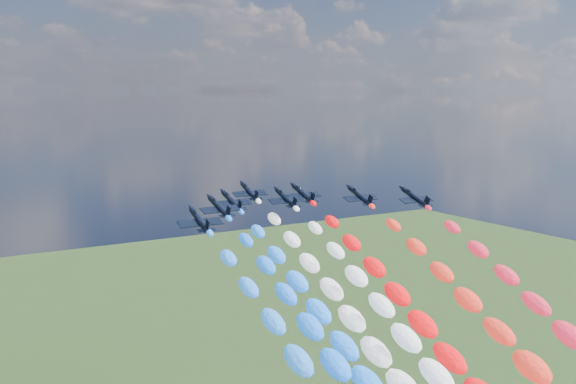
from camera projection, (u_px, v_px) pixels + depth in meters
jet_0 at (199, 220)px, 129.72m from camera, size 8.90×11.78×6.25m
jet_1 at (219, 207)px, 144.28m from camera, size 8.93×11.80×6.25m
jet_2 at (231, 201)px, 152.43m from camera, size 8.53×11.51×6.25m
jet_3 at (286, 198)px, 156.19m from camera, size 8.52×11.50×6.25m
jet_4 at (249, 191)px, 166.54m from camera, size 8.96×11.82×6.25m
jet_5 at (303, 193)px, 163.25m from camera, size 8.79×11.70×6.25m
jet_6 at (360, 196)px, 159.45m from camera, size 8.52×11.50×6.25m
jet_7 at (415, 197)px, 157.21m from camera, size 8.61×11.57×6.25m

